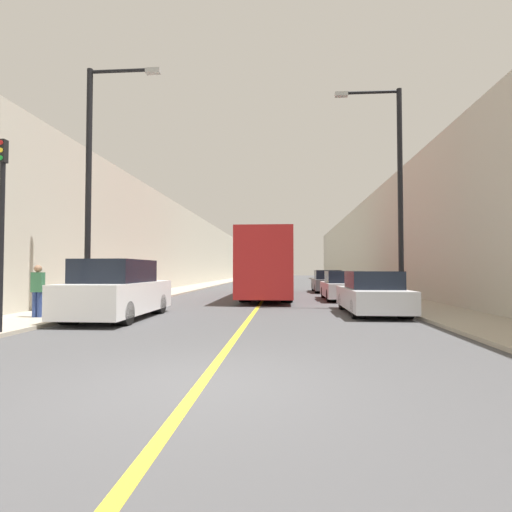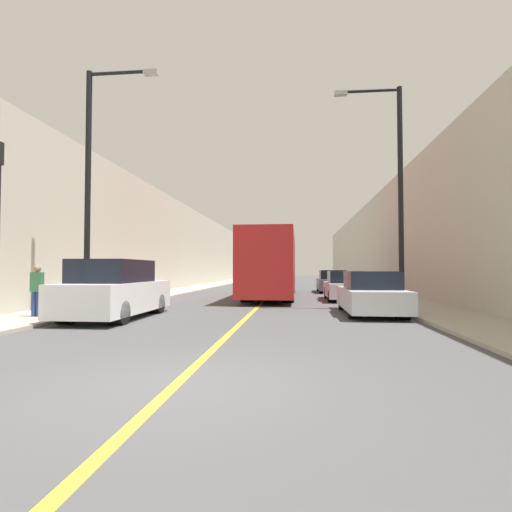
% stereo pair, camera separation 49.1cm
% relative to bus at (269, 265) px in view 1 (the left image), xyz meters
% --- Properties ---
extents(ground_plane, '(200.00, 200.00, 0.00)m').
position_rel_bus_xyz_m(ground_plane, '(-0.22, -17.70, -1.85)').
color(ground_plane, '#474749').
extents(sidewalk_left, '(2.56, 72.00, 0.10)m').
position_rel_bus_xyz_m(sidewalk_left, '(-6.82, 12.30, -1.80)').
color(sidewalk_left, '#A89E8C').
rests_on(sidewalk_left, ground).
extents(sidewalk_right, '(2.56, 72.00, 0.10)m').
position_rel_bus_xyz_m(sidewalk_right, '(6.39, 12.30, -1.80)').
color(sidewalk_right, '#A89E8C').
rests_on(sidewalk_right, ground).
extents(building_row_left, '(4.00, 72.00, 7.12)m').
position_rel_bus_xyz_m(building_row_left, '(-10.10, 12.30, 1.71)').
color(building_row_left, '#B7B2A3').
rests_on(building_row_left, ground).
extents(building_row_right, '(4.00, 72.00, 7.52)m').
position_rel_bus_xyz_m(building_row_right, '(9.67, 12.30, 1.91)').
color(building_row_right, '#B7B2A3').
rests_on(building_row_right, ground).
extents(road_center_line, '(0.16, 72.00, 0.01)m').
position_rel_bus_xyz_m(road_center_line, '(-0.22, 12.30, -1.84)').
color(road_center_line, gold).
rests_on(road_center_line, ground).
extents(bus, '(2.54, 12.88, 3.46)m').
position_rel_bus_xyz_m(bus, '(0.00, 0.00, 0.00)').
color(bus, '#AD1E1E').
rests_on(bus, ground).
extents(parked_suv_left, '(1.99, 4.91, 1.88)m').
position_rel_bus_xyz_m(parked_suv_left, '(-4.40, -10.71, -0.98)').
color(parked_suv_left, silver).
rests_on(parked_suv_left, ground).
extents(car_right_near, '(1.89, 4.62, 1.50)m').
position_rel_bus_xyz_m(car_right_near, '(3.98, -8.70, -1.17)').
color(car_right_near, silver).
rests_on(car_right_near, ground).
extents(car_right_mid, '(1.88, 4.49, 1.49)m').
position_rel_bus_xyz_m(car_right_mid, '(3.84, -2.34, -1.17)').
color(car_right_mid, silver).
rests_on(car_right_mid, ground).
extents(car_right_far, '(1.90, 4.67, 1.52)m').
position_rel_bus_xyz_m(car_right_far, '(3.80, 4.87, -1.16)').
color(car_right_far, '#51565B').
rests_on(car_right_far, ground).
extents(street_lamp_left, '(2.60, 0.24, 8.45)m').
position_rel_bus_xyz_m(street_lamp_left, '(-5.64, -9.87, 3.02)').
color(street_lamp_left, black).
rests_on(street_lamp_left, sidewalk_left).
extents(street_lamp_right, '(2.60, 0.24, 8.57)m').
position_rel_bus_xyz_m(street_lamp_right, '(5.21, -7.25, 3.08)').
color(street_lamp_right, black).
rests_on(street_lamp_right, sidewalk_right).
extents(traffic_light, '(0.16, 0.18, 4.55)m').
position_rel_bus_xyz_m(traffic_light, '(-5.74, -14.17, 0.72)').
color(traffic_light, black).
rests_on(traffic_light, sidewalk_left).
extents(pedestrian, '(0.35, 0.22, 1.60)m').
position_rel_bus_xyz_m(pedestrian, '(-6.67, -11.32, -0.92)').
color(pedestrian, navy).
rests_on(pedestrian, sidewalk_left).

